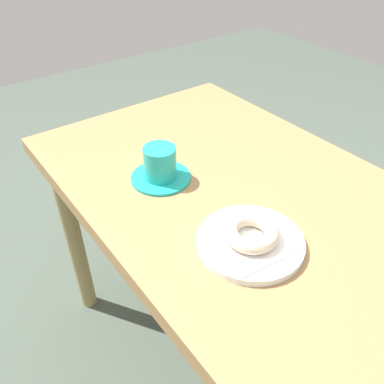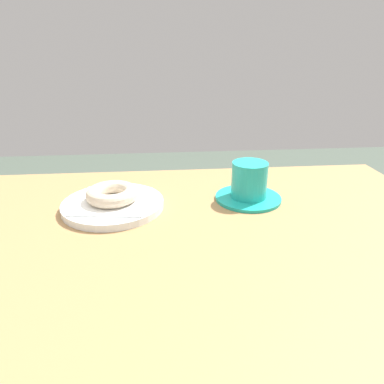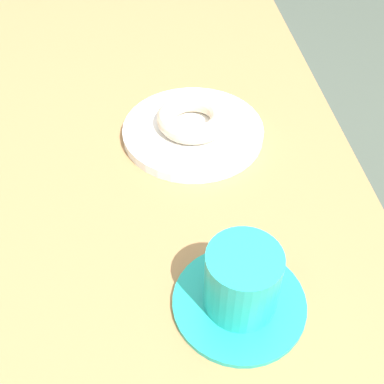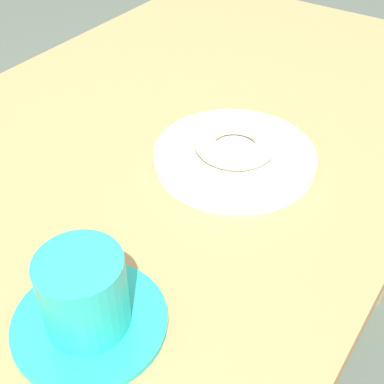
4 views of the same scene
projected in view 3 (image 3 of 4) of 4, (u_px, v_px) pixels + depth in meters
The scene contains 6 objects.
ground_plane at pixel (152, 374), 1.21m from camera, with size 6.00×6.00×0.00m, color #455146.
table at pixel (126, 204), 0.74m from camera, with size 1.30×0.69×0.73m.
plate_sugar_ring at pixel (193, 131), 0.72m from camera, with size 0.22×0.22×0.02m, color white.
napkin_sugar_ring at pixel (193, 126), 0.72m from camera, with size 0.15×0.15×0.00m, color white.
donut_sugar_ring at pixel (193, 118), 0.70m from camera, with size 0.11×0.11×0.03m, color beige.
coffee_cup at pixel (242, 285), 0.49m from camera, with size 0.15×0.15×0.09m.
Camera 3 is at (0.51, 0.05, 1.19)m, focal length 43.97 mm.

